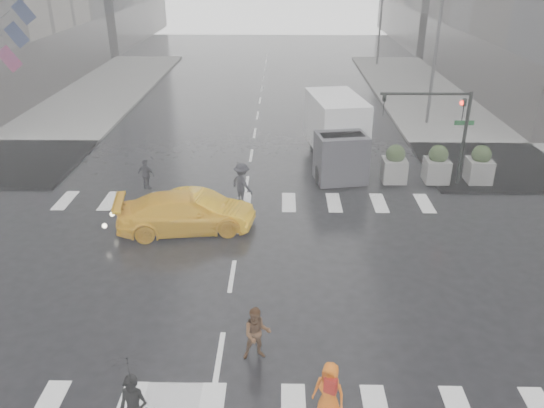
{
  "coord_description": "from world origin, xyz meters",
  "views": [
    {
      "loc": [
        1.66,
        -15.3,
        9.98
      ],
      "look_at": [
        1.33,
        2.0,
        1.8
      ],
      "focal_mm": 35.0,
      "sensor_mm": 36.0,
      "label": 1
    }
  ],
  "objects_px": {
    "traffic_signal_pole": "(445,120)",
    "taxi_mid": "(201,210)",
    "pedestrian_brown": "(257,334)",
    "box_truck": "(337,132)",
    "pedestrian_orange": "(329,391)"
  },
  "relations": [
    {
      "from": "traffic_signal_pole",
      "to": "pedestrian_brown",
      "type": "relative_size",
      "value": 2.83
    },
    {
      "from": "traffic_signal_pole",
      "to": "pedestrian_brown",
      "type": "xyz_separation_m",
      "value": [
        -7.97,
        -12.01,
        -2.42
      ]
    },
    {
      "from": "traffic_signal_pole",
      "to": "taxi_mid",
      "type": "xyz_separation_m",
      "value": [
        -10.57,
        -4.27,
        -2.52
      ]
    },
    {
      "from": "traffic_signal_pole",
      "to": "box_truck",
      "type": "distance_m",
      "value": 5.44
    },
    {
      "from": "traffic_signal_pole",
      "to": "box_truck",
      "type": "xyz_separation_m",
      "value": [
        -4.53,
        2.65,
        -1.41
      ]
    },
    {
      "from": "taxi_mid",
      "to": "pedestrian_orange",
      "type": "bearing_deg",
      "value": -146.76
    },
    {
      "from": "pedestrian_orange",
      "to": "taxi_mid",
      "type": "bearing_deg",
      "value": 141.05
    },
    {
      "from": "traffic_signal_pole",
      "to": "pedestrian_brown",
      "type": "height_order",
      "value": "traffic_signal_pole"
    },
    {
      "from": "pedestrian_brown",
      "to": "box_truck",
      "type": "bearing_deg",
      "value": 67.9
    },
    {
      "from": "pedestrian_orange",
      "to": "box_truck",
      "type": "relative_size",
      "value": 0.25
    },
    {
      "from": "pedestrian_orange",
      "to": "taxi_mid",
      "type": "relative_size",
      "value": 0.38
    },
    {
      "from": "traffic_signal_pole",
      "to": "taxi_mid",
      "type": "distance_m",
      "value": 11.67
    },
    {
      "from": "traffic_signal_pole",
      "to": "taxi_mid",
      "type": "height_order",
      "value": "traffic_signal_pole"
    },
    {
      "from": "pedestrian_orange",
      "to": "taxi_mid",
      "type": "height_order",
      "value": "pedestrian_orange"
    },
    {
      "from": "pedestrian_brown",
      "to": "box_truck",
      "type": "height_order",
      "value": "box_truck"
    }
  ]
}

